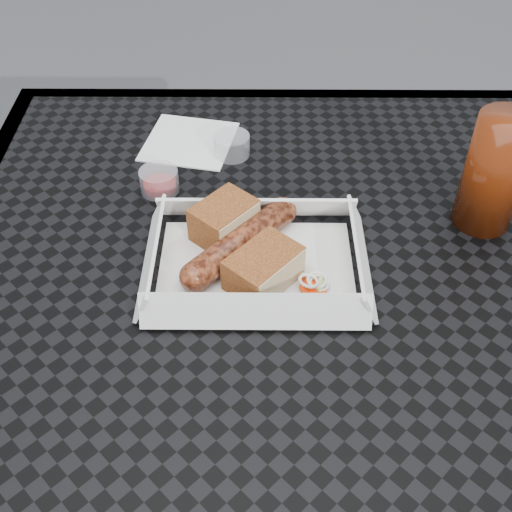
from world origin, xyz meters
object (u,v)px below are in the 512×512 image
at_px(patio_table, 275,311).
at_px(food_tray, 256,267).
at_px(drink_glass, 495,173).
at_px(bratwurst, 241,242).

relative_size(patio_table, food_tray, 3.64).
height_order(food_tray, drink_glass, drink_glass).
height_order(food_tray, bratwurst, bratwurst).
distance_m(patio_table, bratwurst, 0.11).
distance_m(bratwurst, drink_glass, 0.31).
relative_size(food_tray, bratwurst, 1.52).
bearing_deg(drink_glass, patio_table, -161.46).
relative_size(patio_table, bratwurst, 5.52).
bearing_deg(bratwurst, patio_table, -26.59).
bearing_deg(food_tray, patio_table, 3.71).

